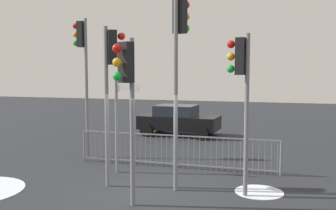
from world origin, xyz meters
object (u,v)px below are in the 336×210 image
at_px(traffic_light_rear_right, 179,48).
at_px(car_black_mid, 178,120).
at_px(traffic_light_foreground_right, 112,70).
at_px(traffic_light_foreground_left, 241,78).
at_px(traffic_light_rear_left, 127,84).
at_px(traffic_light_mid_right, 83,57).
at_px(direction_sign_post, 118,119).

height_order(traffic_light_rear_right, car_black_mid, traffic_light_rear_right).
bearing_deg(traffic_light_foreground_right, traffic_light_foreground_left, 58.97).
relative_size(traffic_light_foreground_right, traffic_light_foreground_left, 1.07).
bearing_deg(traffic_light_rear_left, traffic_light_foreground_left, -118.24).
bearing_deg(traffic_light_foreground_right, car_black_mid, 148.84).
bearing_deg(traffic_light_rear_left, traffic_light_foreground_right, -25.69).
bearing_deg(car_black_mid, traffic_light_mid_right, -107.14).
bearing_deg(traffic_light_rear_right, direction_sign_post, 177.87).
xyz_separation_m(traffic_light_rear_left, direction_sign_post, (-1.40, 2.67, -1.16)).
relative_size(traffic_light_rear_left, direction_sign_post, 1.30).
distance_m(traffic_light_rear_right, traffic_light_foreground_left, 1.76).
bearing_deg(traffic_light_mid_right, traffic_light_rear_left, -136.18).
bearing_deg(direction_sign_post, traffic_light_mid_right, 144.69).
relative_size(traffic_light_foreground_right, traffic_light_mid_right, 0.86).
bearing_deg(direction_sign_post, traffic_light_foreground_right, -70.35).
xyz_separation_m(traffic_light_foreground_right, traffic_light_rear_right, (1.78, 0.23, 0.56)).
relative_size(traffic_light_rear_left, traffic_light_mid_right, 0.78).
distance_m(traffic_light_foreground_right, traffic_light_rear_left, 1.75).
distance_m(traffic_light_mid_right, direction_sign_post, 3.27).
xyz_separation_m(traffic_light_rear_left, traffic_light_mid_right, (-3.47, 4.27, 0.80)).
distance_m(traffic_light_foreground_right, traffic_light_rear_right, 1.89).
distance_m(traffic_light_rear_left, direction_sign_post, 3.23).
height_order(traffic_light_foreground_right, car_black_mid, traffic_light_foreground_right).
height_order(traffic_light_rear_right, direction_sign_post, traffic_light_rear_right).
distance_m(traffic_light_rear_left, car_black_mid, 10.04).
bearing_deg(traffic_light_foreground_right, traffic_light_rear_right, 63.65).
bearing_deg(car_black_mid, traffic_light_foreground_left, -61.60).
height_order(traffic_light_rear_left, direction_sign_post, traffic_light_rear_left).
relative_size(traffic_light_mid_right, direction_sign_post, 1.68).
bearing_deg(traffic_light_mid_right, traffic_light_foreground_left, -110.23).
xyz_separation_m(direction_sign_post, car_black_mid, (0.01, 7.05, -0.89)).
bearing_deg(traffic_light_foreground_right, direction_sign_post, 163.35).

